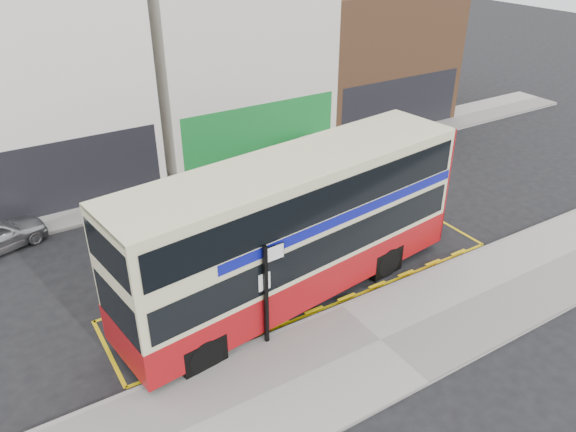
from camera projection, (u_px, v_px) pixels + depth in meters
ground at (335, 303)px, 18.42m from camera, size 120.00×120.00×0.00m
pavement at (380, 341)px, 16.67m from camera, size 40.00×4.00×0.15m
kerb at (342, 307)px, 18.11m from camera, size 40.00×0.15×0.15m
far_pavement at (198, 180)px, 26.58m from camera, size 50.00×3.00×0.15m
road_markings at (308, 279)px, 19.61m from camera, size 14.00×3.40×0.01m
terrace_left at (36, 66)px, 24.49m from camera, size 8.00×8.01×11.80m
terrace_green_shop at (222, 48)px, 28.76m from camera, size 9.00×8.01×11.30m
terrace_right at (360, 40)px, 33.16m from camera, size 9.00×8.01×10.30m
double_decker_bus at (295, 227)px, 17.75m from camera, size 12.31×4.28×4.82m
bus_stop_post at (268, 286)px, 15.69m from camera, size 0.82×0.15×3.29m
car_grey at (236, 184)px, 24.74m from camera, size 4.27×1.59×1.39m
car_white at (316, 151)px, 28.00m from camera, size 5.54×3.32×1.50m
street_tree_right at (326, 89)px, 29.53m from camera, size 2.06×2.06×4.46m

